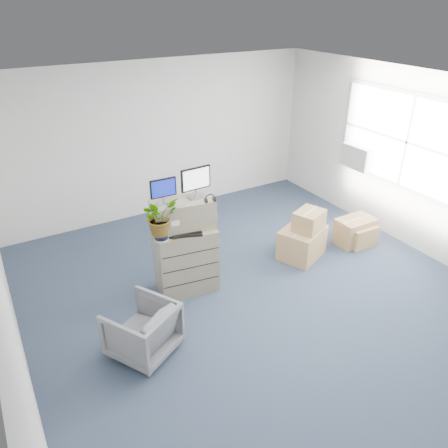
{
  "coord_description": "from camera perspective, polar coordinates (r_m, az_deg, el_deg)",
  "views": [
    {
      "loc": [
        -2.89,
        -3.78,
        3.78
      ],
      "look_at": [
        -0.45,
        0.4,
        1.2
      ],
      "focal_mm": 35.0,
      "sensor_mm": 36.0,
      "label": 1
    }
  ],
  "objects": [
    {
      "name": "ground",
      "position": [
        6.08,
        5.67,
        -10.57
      ],
      "size": [
        7.0,
        7.0,
        0.0
      ],
      "primitive_type": "plane",
      "color": "#273346",
      "rests_on": "ground"
    },
    {
      "name": "wall_back",
      "position": [
        8.2,
        -8.39,
        10.88
      ],
      "size": [
        6.0,
        0.02,
        2.8
      ],
      "primitive_type": "cube",
      "color": "silver",
      "rests_on": "ground"
    },
    {
      "name": "wall_right",
      "position": [
        7.4,
        25.73,
        6.46
      ],
      "size": [
        0.02,
        7.0,
        2.8
      ],
      "primitive_type": "cube",
      "color": "silver",
      "rests_on": "ground"
    },
    {
      "name": "window",
      "position": [
        7.54,
        22.93,
        9.84
      ],
      "size": [
        0.07,
        2.72,
        1.52
      ],
      "color": "#969699",
      "rests_on": "wall_right"
    },
    {
      "name": "ac_unit",
      "position": [
        8.17,
        17.04,
        8.4
      ],
      "size": [
        0.24,
        0.6,
        0.4
      ],
      "primitive_type": "cube",
      "color": "silver",
      "rests_on": "wall_right"
    },
    {
      "name": "filing_cabinet_lower",
      "position": [
        6.14,
        -4.98,
        -4.63
      ],
      "size": [
        0.88,
        0.61,
        0.96
      ],
      "primitive_type": "cube",
      "rotation": [
        0.0,
        0.0,
        -0.15
      ],
      "color": "gray",
      "rests_on": "ground"
    },
    {
      "name": "filing_cabinet_upper",
      "position": [
        5.84,
        -5.39,
        1.25
      ],
      "size": [
        0.87,
        0.52,
        0.41
      ],
      "primitive_type": "cube",
      "rotation": [
        0.0,
        0.0,
        -0.15
      ],
      "color": "gray",
      "rests_on": "filing_cabinet_lower"
    },
    {
      "name": "monitor_left",
      "position": [
        5.61,
        -7.93,
        4.44
      ],
      "size": [
        0.35,
        0.14,
        0.34
      ],
      "rotation": [
        0.0,
        0.0,
        -0.02
      ],
      "color": "#99999E",
      "rests_on": "filing_cabinet_upper"
    },
    {
      "name": "monitor_right",
      "position": [
        5.73,
        -3.7,
        5.64
      ],
      "size": [
        0.43,
        0.18,
        0.42
      ],
      "rotation": [
        0.0,
        0.0,
        0.06
      ],
      "color": "#99999E",
      "rests_on": "filing_cabinet_upper"
    },
    {
      "name": "headphones",
      "position": [
        5.68,
        -1.83,
        3.3
      ],
      "size": [
        0.14,
        0.04,
        0.14
      ],
      "primitive_type": "torus",
      "rotation": [
        1.57,
        0.0,
        -0.15
      ],
      "color": "black",
      "rests_on": "filing_cabinet_upper"
    },
    {
      "name": "keyboard",
      "position": [
        5.77,
        -5.06,
        -1.25
      ],
      "size": [
        0.48,
        0.34,
        0.02
      ],
      "primitive_type": "cube",
      "rotation": [
        0.0,
        0.0,
        -0.38
      ],
      "color": "black",
      "rests_on": "filing_cabinet_lower"
    },
    {
      "name": "mouse",
      "position": [
        5.9,
        -1.45,
        -0.38
      ],
      "size": [
        0.09,
        0.07,
        0.03
      ],
      "primitive_type": "ellipsoid",
      "rotation": [
        0.0,
        0.0,
        -0.3
      ],
      "color": "silver",
      "rests_on": "filing_cabinet_lower"
    },
    {
      "name": "water_bottle",
      "position": [
        5.89,
        -4.68,
        0.58
      ],
      "size": [
        0.07,
        0.07,
        0.23
      ],
      "primitive_type": "cylinder",
      "color": "#95979E",
      "rests_on": "filing_cabinet_lower"
    },
    {
      "name": "phone_dock",
      "position": [
        5.89,
        -5.66,
        -0.3
      ],
      "size": [
        0.06,
        0.05,
        0.12
      ],
      "rotation": [
        0.0,
        0.0,
        -0.15
      ],
      "color": "silver",
      "rests_on": "filing_cabinet_lower"
    },
    {
      "name": "external_drive",
      "position": [
        6.1,
        -2.33,
        0.71
      ],
      "size": [
        0.18,
        0.14,
        0.05
      ],
      "primitive_type": "cube",
      "rotation": [
        0.0,
        0.0,
        0.08
      ],
      "color": "black",
      "rests_on": "filing_cabinet_lower"
    },
    {
      "name": "tissue_box",
      "position": [
        6.04,
        -2.02,
        1.16
      ],
      "size": [
        0.24,
        0.14,
        0.08
      ],
      "primitive_type": "cube",
      "rotation": [
        0.0,
        0.0,
        -0.12
      ],
      "color": "#4691EE",
      "rests_on": "external_drive"
    },
    {
      "name": "potted_plant",
      "position": [
        5.56,
        -8.35,
        0.38
      ],
      "size": [
        0.56,
        0.6,
        0.47
      ],
      "rotation": [
        0.0,
        0.0,
        -0.15
      ],
      "color": "#A8CBA4",
      "rests_on": "filing_cabinet_lower"
    },
    {
      "name": "office_chair",
      "position": [
        5.26,
        -10.65,
        -13.15
      ],
      "size": [
        0.92,
        0.91,
        0.71
      ],
      "primitive_type": "imported",
      "rotation": [
        0.0,
        0.0,
        3.66
      ],
      "color": "slate",
      "rests_on": "ground"
    },
    {
      "name": "cardboard_boxes",
      "position": [
        7.29,
        13.26,
        -1.46
      ],
      "size": [
        1.79,
        0.79,
        0.81
      ],
      "color": "#A1734D",
      "rests_on": "ground"
    }
  ]
}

